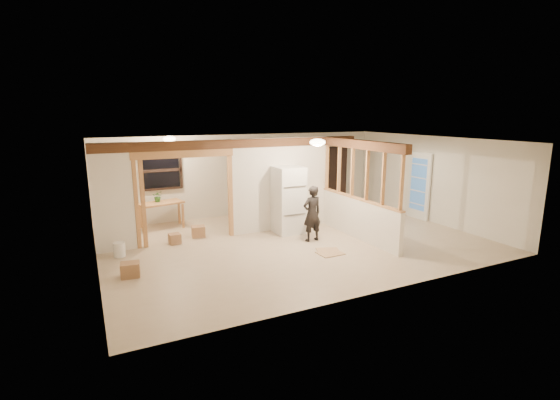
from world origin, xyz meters
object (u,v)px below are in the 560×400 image
woman (312,214)px  shop_vac (105,223)px  work_table (162,215)px  bookshelf (331,177)px  refrigerator (288,200)px

woman → shop_vac: bearing=-35.9°
work_table → bookshelf: size_ratio=0.58×
refrigerator → work_table: 3.57m
work_table → shop_vac: 1.45m
bookshelf → refrigerator: bearing=-141.4°
work_table → bookshelf: 5.80m
work_table → shop_vac: work_table is taller
work_table → woman: bearing=-53.8°
refrigerator → shop_vac: 4.86m
woman → refrigerator: bearing=-82.4°
shop_vac → bookshelf: (7.21, 0.30, 0.71)m
refrigerator → woman: bearing=-78.1°
work_table → bookshelf: bearing=-8.9°
woman → work_table: woman is taller
shop_vac → bookshelf: bearing=2.4°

